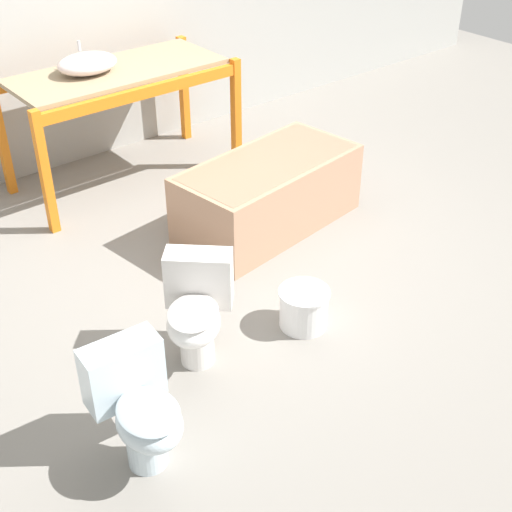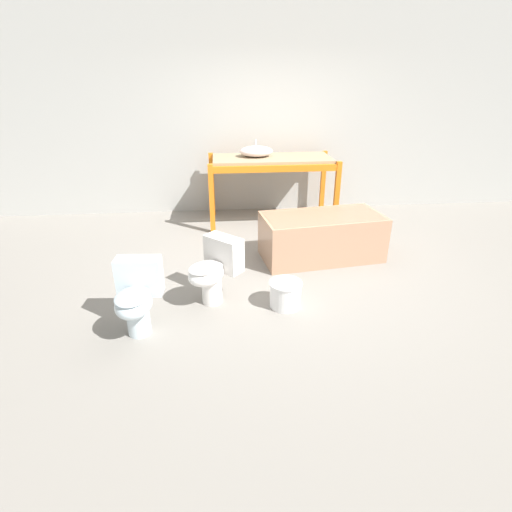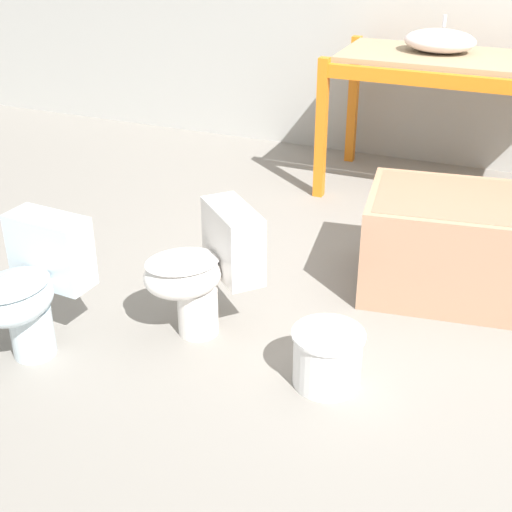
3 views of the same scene
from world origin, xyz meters
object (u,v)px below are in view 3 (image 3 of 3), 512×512
bathtub_main (504,243)px  bucket_white (327,356)px  toilet_far (205,267)px  sink_basin (440,41)px  toilet_near (32,284)px

bathtub_main → bucket_white: bearing=-127.3°
bathtub_main → toilet_far: (-1.32, -0.92, 0.04)m
sink_basin → bathtub_main: sink_basin is taller
toilet_near → bucket_white: size_ratio=1.97×
sink_basin → toilet_far: 2.55m
sink_basin → toilet_near: (-1.32, -2.83, -0.71)m
bucket_white → toilet_near: bearing=-168.3°
toilet_far → bucket_white: (0.69, -0.18, -0.22)m
bathtub_main → bucket_white: 1.28m
bathtub_main → toilet_far: bearing=-152.8°
bathtub_main → toilet_near: 2.43m
sink_basin → bathtub_main: size_ratio=0.32×
toilet_near → toilet_far: size_ratio=1.00×
toilet_near → bucket_white: 1.41m
bathtub_main → toilet_far: toilet_far is taller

